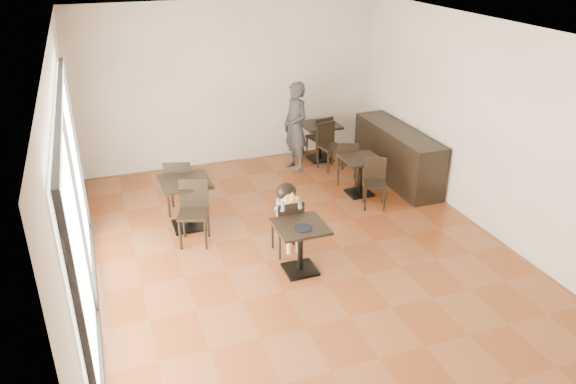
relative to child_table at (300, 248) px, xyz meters
name	(u,v)px	position (x,y,z in m)	size (l,w,h in m)	color
floor	(304,255)	(0.21, 0.37, -0.36)	(6.00, 8.00, 0.01)	brown
ceiling	(307,32)	(0.21, 0.37, 2.84)	(6.00, 8.00, 0.01)	silver
wall_back	(231,84)	(0.21, 4.37, 1.24)	(6.00, 0.01, 3.20)	silver
wall_front	(501,336)	(0.21, -3.63, 1.24)	(6.00, 0.01, 3.20)	silver
wall_left	(71,184)	(-2.79, 0.37, 1.24)	(0.01, 8.00, 3.20)	silver
wall_right	(490,129)	(3.21, 0.37, 1.24)	(0.01, 8.00, 3.20)	silver
storefront_window	(77,217)	(-2.76, -0.13, 1.04)	(0.04, 4.50, 2.60)	white
child_table	(300,248)	(0.00, 0.00, 0.00)	(0.69, 0.69, 0.73)	black
child_chair	(287,226)	(0.00, 0.55, 0.07)	(0.39, 0.39, 0.87)	black
child	(287,219)	(0.00, 0.55, 0.19)	(0.39, 0.55, 1.10)	slate
plate	(303,228)	(0.00, -0.10, 0.37)	(0.25, 0.25, 0.01)	black
pizza_slice	(291,199)	(0.00, 0.36, 0.59)	(0.25, 0.20, 0.06)	#EEDE7F
adult_patron	(296,127)	(1.24, 3.52, 0.51)	(0.64, 0.42, 1.75)	#353439
cafe_table_mid	(360,176)	(1.91, 2.01, -0.01)	(0.66, 0.66, 0.70)	black
cafe_table_left	(187,204)	(-1.23, 1.82, 0.04)	(0.77, 0.77, 0.81)	black
cafe_table_back	(320,142)	(1.89, 3.82, 0.02)	(0.72, 0.72, 0.77)	black
chair_mid_a	(347,161)	(1.91, 2.56, 0.06)	(0.38, 0.38, 0.84)	black
chair_mid_b	(375,184)	(1.91, 1.46, 0.06)	(0.38, 0.38, 0.84)	black
chair_left_a	(181,186)	(-1.23, 2.37, 0.13)	(0.44, 0.44, 0.98)	black
chair_left_b	(193,214)	(-1.23, 1.27, 0.13)	(0.44, 0.44, 0.98)	black
chair_back_a	(319,137)	(1.89, 3.87, 0.10)	(0.41, 0.41, 0.92)	black
chair_back_b	(331,147)	(1.89, 3.27, 0.10)	(0.41, 0.41, 0.92)	black
service_counter	(397,155)	(2.86, 2.37, 0.14)	(0.60, 2.40, 1.00)	black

